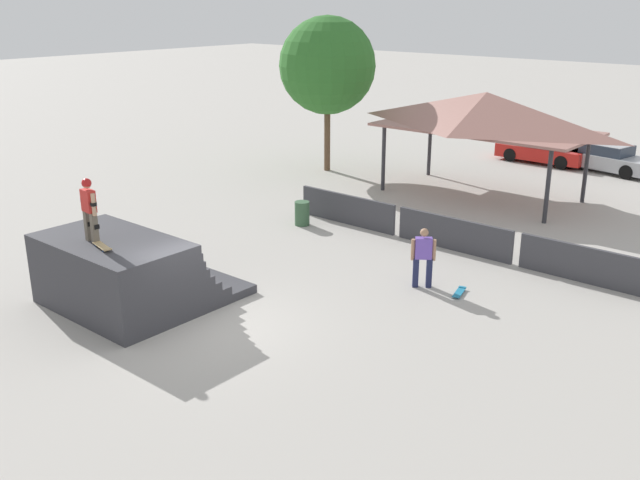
% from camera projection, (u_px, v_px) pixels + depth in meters
% --- Properties ---
extents(ground_plane, '(160.00, 160.00, 0.00)m').
position_uv_depth(ground_plane, '(209.00, 326.00, 17.44)').
color(ground_plane, '#ADA8A0').
extents(quarter_pipe_ramp, '(4.09, 4.26, 1.87)m').
position_uv_depth(quarter_pipe_ramp, '(125.00, 274.00, 18.40)').
color(quarter_pipe_ramp, '#38383D').
rests_on(quarter_pipe_ramp, ground).
extents(skater_on_deck, '(0.69, 0.26, 1.62)m').
position_uv_depth(skater_on_deck, '(89.00, 206.00, 17.40)').
color(skater_on_deck, '#6B6051').
rests_on(skater_on_deck, quarter_pipe_ramp).
extents(skateboard_on_deck, '(0.83, 0.37, 0.09)m').
position_uv_depth(skateboard_on_deck, '(103.00, 246.00, 17.18)').
color(skateboard_on_deck, blue).
rests_on(skateboard_on_deck, quarter_pipe_ramp).
extents(bystander_walking, '(0.61, 0.49, 1.70)m').
position_uv_depth(bystander_walking, '(423.00, 255.00, 19.48)').
color(bystander_walking, '#1E2347').
rests_on(bystander_walking, ground).
extents(skateboard_on_ground, '(0.40, 0.81, 0.09)m').
position_uv_depth(skateboard_on_ground, '(459.00, 292.00, 19.29)').
color(skateboard_on_ground, blue).
rests_on(skateboard_on_ground, ground).
extents(barrier_fence, '(12.61, 0.12, 1.05)m').
position_uv_depth(barrier_fence, '(454.00, 234.00, 22.51)').
color(barrier_fence, '#3D3D42').
rests_on(barrier_fence, ground).
extents(pavilion_shelter, '(8.30, 4.17, 4.16)m').
position_uv_depth(pavilion_shelter, '(485.00, 112.00, 27.72)').
color(pavilion_shelter, '#2D2D33').
rests_on(pavilion_shelter, ground).
extents(tree_beside_pavilion, '(4.31, 4.31, 6.91)m').
position_uv_depth(tree_beside_pavilion, '(327.00, 66.00, 31.60)').
color(tree_beside_pavilion, brown).
rests_on(tree_beside_pavilion, ground).
extents(trash_bin, '(0.52, 0.52, 0.85)m').
position_uv_depth(trash_bin, '(302.00, 213.00, 25.03)').
color(trash_bin, '#385B3D').
rests_on(trash_bin, ground).
extents(parked_car_red, '(4.29, 1.80, 1.27)m').
position_uv_depth(parked_car_red, '(542.00, 150.00, 34.48)').
color(parked_car_red, red).
rests_on(parked_car_red, ground).
extents(parked_car_silver, '(4.67, 2.44, 1.27)m').
position_uv_depth(parked_car_silver, '(607.00, 158.00, 32.73)').
color(parked_car_silver, '#A8AAAF').
rests_on(parked_car_silver, ground).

